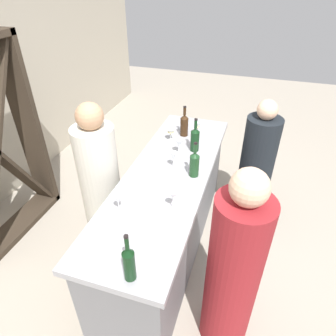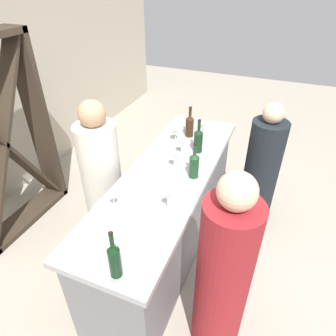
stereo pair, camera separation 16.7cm
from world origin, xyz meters
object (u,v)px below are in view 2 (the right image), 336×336
(wine_glass_near_left, at_px, (168,197))
(wine_glass_near_center, at_px, (203,128))
(wine_bottle_second_right_amber_brown, at_px, (190,125))
(wine_glass_far_center, at_px, (175,133))
(wine_bottle_center_dark_green, at_px, (198,140))
(wine_glass_near_right, at_px, (174,157))
(wine_glass_far_left, at_px, (182,144))
(wine_bottle_leftmost_dark_green, at_px, (115,259))
(wine_bottle_second_left_olive_green, at_px, (194,165))
(person_left_guest, at_px, (223,278))
(person_center_guest, at_px, (261,173))
(wine_glass_far_right, at_px, (113,198))
(wine_rack, at_px, (1,144))
(person_right_guest, at_px, (103,184))

(wine_glass_near_left, height_order, wine_glass_near_center, wine_glass_near_left)
(wine_bottle_second_right_amber_brown, relative_size, wine_glass_far_center, 2.44)
(wine_glass_far_center, bearing_deg, wine_bottle_center_dark_green, -112.94)
(wine_glass_near_right, bearing_deg, wine_bottle_second_right_amber_brown, 6.61)
(wine_glass_far_left, bearing_deg, wine_glass_near_center, -10.98)
(wine_bottle_leftmost_dark_green, relative_size, wine_bottle_second_left_olive_green, 1.07)
(wine_bottle_second_left_olive_green, height_order, person_left_guest, person_left_guest)
(wine_glass_near_right, relative_size, wine_glass_far_center, 1.22)
(wine_glass_near_center, distance_m, wine_glass_far_left, 0.41)
(wine_glass_far_center, height_order, person_left_guest, person_left_guest)
(person_left_guest, bearing_deg, wine_bottle_leftmost_dark_green, 19.56)
(wine_glass_near_center, bearing_deg, person_center_guest, -92.41)
(wine_glass_far_left, height_order, wine_glass_far_right, wine_glass_far_left)
(wine_rack, bearing_deg, wine_glass_far_right, -102.97)
(wine_glass_far_center, distance_m, person_left_guest, 1.52)
(wine_bottle_second_left_olive_green, relative_size, wine_glass_near_left, 2.03)
(wine_rack, height_order, wine_bottle_second_right_amber_brown, wine_rack)
(wine_rack, xyz_separation_m, wine_glass_far_center, (0.79, -1.50, 0.04))
(wine_bottle_leftmost_dark_green, bearing_deg, wine_glass_far_left, 4.35)
(wine_bottle_leftmost_dark_green, relative_size, person_center_guest, 0.24)
(person_right_guest, bearing_deg, wine_bottle_second_left_olive_green, -1.64)
(wine_rack, xyz_separation_m, wine_glass_far_left, (0.56, -1.65, 0.05))
(wine_bottle_leftmost_dark_green, bearing_deg, person_left_guest, -57.11)
(wine_rack, relative_size, person_right_guest, 1.27)
(wine_bottle_second_right_amber_brown, height_order, person_right_guest, person_right_guest)
(wine_glass_far_right, xyz_separation_m, person_left_guest, (-0.13, -0.86, -0.31))
(wine_glass_near_right, xyz_separation_m, person_center_guest, (0.62, -0.71, -0.39))
(wine_glass_far_right, relative_size, person_right_guest, 0.09)
(wine_glass_near_left, relative_size, person_right_guest, 0.10)
(wine_glass_far_left, bearing_deg, wine_bottle_second_right_amber_brown, 8.29)
(wine_rack, bearing_deg, person_center_guest, -68.39)
(person_center_guest, bearing_deg, person_left_guest, 104.50)
(wine_bottle_leftmost_dark_green, bearing_deg, wine_glass_near_right, 4.41)
(wine_glass_far_right, bearing_deg, wine_glass_far_center, -2.23)
(wine_glass_far_center, relative_size, person_right_guest, 0.09)
(wine_glass_near_right, xyz_separation_m, wine_glass_far_left, (0.25, 0.02, -0.01))
(wine_glass_near_right, relative_size, wine_glass_far_left, 1.06)
(wine_glass_far_left, xyz_separation_m, person_right_guest, (-0.46, 0.61, -0.32))
(wine_rack, xyz_separation_m, wine_bottle_second_right_amber_brown, (0.94, -1.60, 0.07))
(wine_glass_near_right, bearing_deg, wine_rack, 100.78)
(wine_bottle_second_left_olive_green, bearing_deg, wine_rack, 98.00)
(wine_rack, distance_m, wine_bottle_second_left_olive_green, 1.89)
(wine_glass_far_left, distance_m, person_left_guest, 1.26)
(wine_glass_far_left, bearing_deg, wine_glass_far_right, 167.69)
(wine_bottle_center_dark_green, height_order, wine_glass_far_right, wine_bottle_center_dark_green)
(wine_bottle_second_right_amber_brown, bearing_deg, wine_glass_near_left, -168.88)
(wine_rack, xyz_separation_m, wine_glass_near_center, (0.97, -1.73, 0.05))
(wine_bottle_second_left_olive_green, height_order, wine_bottle_center_dark_green, wine_bottle_center_dark_green)
(wine_glass_far_center, relative_size, wine_glass_far_right, 0.93)
(wine_rack, distance_m, wine_glass_far_center, 1.70)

